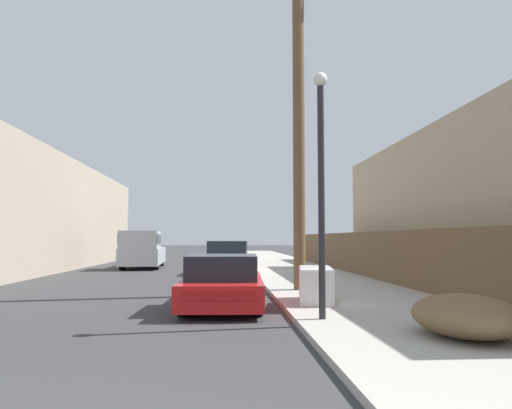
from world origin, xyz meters
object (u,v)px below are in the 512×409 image
discarded_fridge (315,285)px  pickup_truck (142,250)px  car_parked_mid (228,258)px  brush_pile (465,316)px  street_lamp (321,173)px  car_parked_far (225,254)px  parked_sports_car_red (223,283)px  utility_pole (299,118)px

discarded_fridge → pickup_truck: bearing=121.0°
car_parked_mid → brush_pile: (3.26, -14.78, -0.24)m
street_lamp → car_parked_far: bearing=94.7°
discarded_fridge → brush_pile: 4.33m
parked_sports_car_red → car_parked_far: bearing=92.2°
car_parked_far → utility_pole: utility_pole is taller
car_parked_mid → car_parked_far: size_ratio=1.11×
car_parked_mid → brush_pile: 15.14m
utility_pole → brush_pile: 8.27m
parked_sports_car_red → pickup_truck: 15.40m
parked_sports_car_red → car_parked_mid: 10.67m
car_parked_mid → brush_pile: bearing=-73.7°
street_lamp → utility_pole: bearing=85.7°
parked_sports_car_red → pickup_truck: (-4.14, 14.83, 0.40)m
car_parked_mid → car_parked_far: 6.96m
car_parked_far → brush_pile: bearing=-81.9°
discarded_fridge → utility_pole: (0.06, 2.69, 4.45)m
street_lamp → discarded_fridge: bearing=82.2°
parked_sports_car_red → utility_pole: (2.13, 2.66, 4.41)m
car_parked_far → utility_pole: (2.02, -14.96, 4.32)m
discarded_fridge → parked_sports_car_red: size_ratio=0.43×
parked_sports_car_red → utility_pole: size_ratio=0.45×
car_parked_mid → brush_pile: car_parked_mid is taller
discarded_fridge → car_parked_far: bearing=104.6°
car_parked_far → street_lamp: (1.64, -20.00, 2.08)m
discarded_fridge → utility_pole: size_ratio=0.19×
discarded_fridge → brush_pile: (1.43, -4.09, -0.08)m
parked_sports_car_red → utility_pole: utility_pole is taller
street_lamp → parked_sports_car_red: bearing=126.3°
car_parked_far → street_lamp: size_ratio=0.93×
discarded_fridge → pickup_truck: 16.11m
parked_sports_car_red → car_parked_mid: car_parked_mid is taller
parked_sports_car_red → brush_pile: 5.41m
car_parked_mid → street_lamp: 13.29m
brush_pile → discarded_fridge: bearing=109.2°
car_parked_far → brush_pile: (3.39, -21.74, -0.21)m
car_parked_mid → utility_pole: size_ratio=0.49×
car_parked_far → pickup_truck: (-4.25, -2.79, 0.31)m
utility_pole → street_lamp: bearing=-94.3°
utility_pole → brush_pile: utility_pole is taller
car_parked_mid → discarded_fridge: bearing=-76.4°
pickup_truck → street_lamp: 18.28m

